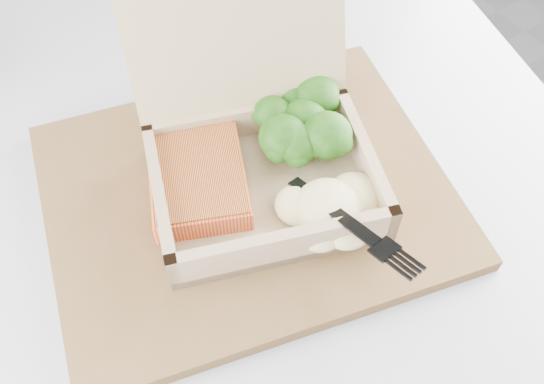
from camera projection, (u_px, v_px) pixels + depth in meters
floor at (313, 273)px, 1.34m from camera, size 4.00×4.00×0.00m
cafe_table at (218, 304)px, 0.71m from camera, size 0.95×0.95×0.73m
serving_tray at (247, 194)px, 0.56m from camera, size 0.42×0.36×0.02m
takeout_container at (256, 135)px, 0.54m from camera, size 0.25×0.26×0.18m
salmon_fillet at (198, 179)px, 0.54m from camera, size 0.12×0.13×0.02m
broccoli_pile at (304, 125)px, 0.57m from camera, size 0.10×0.10×0.04m
mashed_potatoes at (328, 207)px, 0.52m from camera, size 0.09×0.08×0.03m
plastic_fork at (317, 195)px, 0.51m from camera, size 0.03×0.15×0.03m
receipt at (189, 57)px, 0.68m from camera, size 0.09×0.14×0.00m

